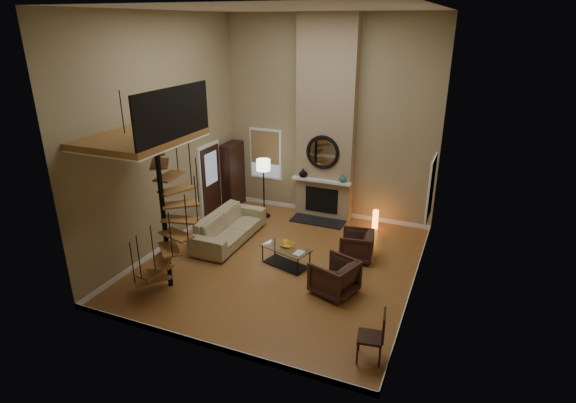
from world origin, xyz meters
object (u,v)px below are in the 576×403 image
at_px(side_chair, 376,334).
at_px(armchair_near, 360,246).
at_px(hutch, 232,176).
at_px(coffee_table, 286,254).
at_px(accent_lamp, 375,220).
at_px(floor_lamp, 263,170).
at_px(sofa, 229,226).
at_px(armchair_far, 337,278).

bearing_deg(side_chair, armchair_near, 108.53).
bearing_deg(hutch, coffee_table, -43.66).
relative_size(accent_lamp, side_chair, 0.60).
bearing_deg(floor_lamp, coffee_table, -54.82).
relative_size(sofa, armchair_far, 2.92).
height_order(hutch, side_chair, hutch).
distance_m(armchair_far, coffee_table, 1.59).
relative_size(armchair_near, accent_lamp, 1.39).
bearing_deg(armchair_near, accent_lamp, 172.69).
bearing_deg(floor_lamp, accent_lamp, 7.48).
xyz_separation_m(hutch, armchair_near, (4.44, -1.88, -0.60)).
relative_size(armchair_near, coffee_table, 0.62).
relative_size(armchair_near, floor_lamp, 0.45).
relative_size(sofa, coffee_table, 1.98).
height_order(coffee_table, accent_lamp, accent_lamp).
xyz_separation_m(accent_lamp, side_chair, (1.15, -5.19, 0.28)).
height_order(armchair_near, floor_lamp, floor_lamp).
relative_size(hutch, floor_lamp, 1.16).
xyz_separation_m(armchair_near, armchair_far, (-0.05, -1.62, 0.00)).
height_order(coffee_table, side_chair, side_chair).
xyz_separation_m(hutch, sofa, (1.11, -2.17, -0.55)).
bearing_deg(armchair_far, armchair_near, -162.64).
bearing_deg(sofa, armchair_far, -112.71).
bearing_deg(accent_lamp, armchair_far, -90.16).
bearing_deg(accent_lamp, coffee_table, -117.13).
xyz_separation_m(armchair_near, accent_lamp, (-0.04, 1.88, -0.10)).
xyz_separation_m(hutch, armchair_far, (4.39, -3.50, -0.60)).
relative_size(sofa, accent_lamp, 4.45).
relative_size(hutch, armchair_far, 2.38).
bearing_deg(floor_lamp, armchair_near, -24.74).
bearing_deg(sofa, armchair_near, -85.66).
relative_size(coffee_table, side_chair, 1.34).
bearing_deg(accent_lamp, armchair_near, -88.76).
height_order(sofa, armchair_far, sofa).
xyz_separation_m(hutch, accent_lamp, (4.39, -0.00, -0.70)).
height_order(armchair_near, armchair_far, armchair_far).
bearing_deg(coffee_table, armchair_near, 32.35).
relative_size(hutch, sofa, 0.81).
distance_m(hutch, armchair_near, 4.85).
bearing_deg(hutch, sofa, -63.00).
relative_size(armchair_far, coffee_table, 0.68).
height_order(armchair_far, accent_lamp, armchair_far).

